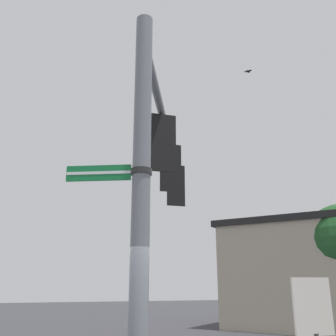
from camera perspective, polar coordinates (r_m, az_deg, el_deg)
signal_pole at (r=5.10m, az=-4.14°, el=-6.15°), size 0.25×0.25×6.01m
mast_arm at (r=9.14m, az=-0.26°, el=5.59°), size 2.72×6.49×0.16m
traffic_light_nearest_pole at (r=7.82m, az=-1.13°, el=3.46°), size 0.54×0.49×1.31m
traffic_light_mid_inner at (r=9.49m, az=0.07°, el=-0.23°), size 0.54×0.49×1.31m
traffic_light_mid_outer at (r=11.19m, az=0.91°, el=-2.80°), size 0.54×0.49×1.31m
street_name_sign at (r=5.28m, az=-7.13°, el=-0.68°), size 1.14×0.55×0.22m
bird_flying at (r=13.29m, az=11.94°, el=14.04°), size 0.19×0.25×0.07m
historical_marker at (r=5.93m, az=21.28°, el=-22.15°), size 0.60×0.08×2.13m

